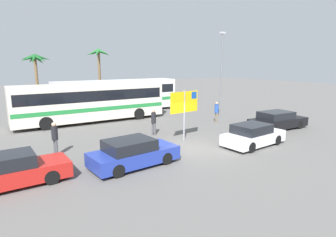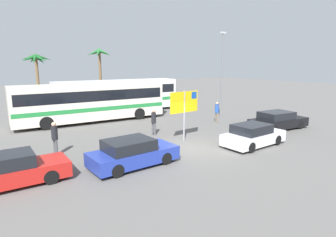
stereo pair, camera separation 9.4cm
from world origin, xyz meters
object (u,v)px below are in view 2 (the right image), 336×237
Objects in this scene: bus_front_coach at (92,101)px; car_white at (253,135)px; ferry_sign at (185,104)px; car_red at (8,171)px; pedestrian_crossing_lot at (217,110)px; pedestrian_near_sign at (55,136)px; car_black at (278,121)px; car_blue at (132,153)px; pedestrian_by_bus at (154,120)px; bus_rear_coach at (118,94)px.

car_white is (5.92, -11.87, -1.15)m from bus_front_coach.
ferry_sign reaches higher than bus_front_coach.
pedestrian_crossing_lot reaches higher than car_red.
pedestrian_near_sign is (-4.32, -7.59, -0.71)m from bus_front_coach.
car_blue is at bearing -171.35° from car_black.
car_black is at bearing -48.39° from pedestrian_by_bus.
bus_rear_coach reaches higher than pedestrian_by_bus.
pedestrian_near_sign reaches higher than car_blue.
pedestrian_by_bus reaches higher than car_black.
pedestrian_by_bus is (-1.44, -9.88, -0.73)m from bus_rear_coach.
ferry_sign is at bearing 40.64° from pedestrian_crossing_lot.
pedestrian_near_sign is 1.05× the size of pedestrian_crossing_lot.
car_red is at bearing 168.55° from car_blue.
bus_front_coach reaches higher than car_white.
car_white is at bearing 138.93° from pedestrian_near_sign.
pedestrian_near_sign reaches higher than car_white.
car_black is (7.23, -13.18, -1.15)m from bus_rear_coach.
bus_front_coach is 14.71m from car_black.
car_white is 0.94× the size of car_red.
pedestrian_near_sign is (-10.24, 4.28, 0.44)m from car_white.
ferry_sign is at bearing 174.26° from car_black.
bus_rear_coach is at bearing -144.45° from pedestrian_near_sign.
car_black is at bearing 153.03° from pedestrian_near_sign.
car_white and car_blue have the same top height.
ferry_sign is 6.23m from pedestrian_crossing_lot.
car_black is at bearing 130.78° from pedestrian_crossing_lot.
car_red is (-10.23, -13.87, -1.15)m from bus_rear_coach.
bus_rear_coach is 2.74× the size of car_red.
car_white is 6.50m from pedestrian_by_bus.
bus_front_coach is 12.52m from car_red.
car_black is at bearing -61.23° from bus_rear_coach.
car_blue and car_black have the same top height.
car_blue is 5.84m from pedestrian_by_bus.
car_black is 4.74m from pedestrian_crossing_lot.
bus_front_coach is at bearing 103.71° from ferry_sign.
pedestrian_by_bus is (-1.05, 2.13, -1.27)m from ferry_sign.
pedestrian_by_bus reaches higher than pedestrian_crossing_lot.
ferry_sign is 2.69m from pedestrian_by_bus.
pedestrian_by_bus reaches higher than car_blue.
pedestrian_by_bus is at bearing 19.03° from pedestrian_crossing_lot.
ferry_sign is at bearing 21.53° from car_blue.
bus_front_coach reaches higher than pedestrian_by_bus.
ferry_sign is 10.15m from car_red.
bus_front_coach reaches higher than car_blue.
bus_front_coach is at bearing -137.54° from bus_rear_coach.
pedestrian_near_sign is at bearing 19.73° from pedestrian_crossing_lot.
car_black is at bearing -0.02° from car_red.
car_red is (-17.46, -0.69, -0.00)m from car_black.
pedestrian_crossing_lot is at bearing -61.42° from bus_rear_coach.
bus_front_coach is at bearing 111.98° from car_white.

